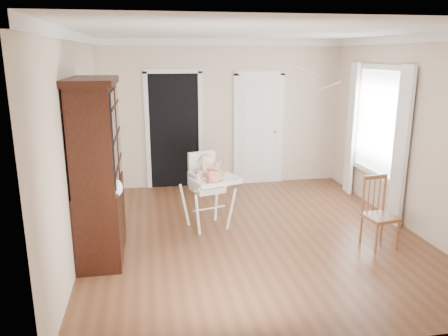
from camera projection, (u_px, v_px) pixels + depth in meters
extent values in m
plane|color=brown|center=(252.00, 234.00, 6.10)|extent=(5.00, 5.00, 0.00)
plane|color=white|center=(256.00, 32.00, 5.42)|extent=(5.00, 5.00, 0.00)
plane|color=beige|center=(222.00, 114.00, 8.14)|extent=(4.50, 0.00, 4.50)
plane|color=beige|center=(77.00, 145.00, 5.38)|extent=(0.00, 5.00, 5.00)
plane|color=beige|center=(410.00, 134.00, 6.13)|extent=(0.00, 5.00, 5.00)
cube|color=black|center=(174.00, 132.00, 8.05)|extent=(0.90, 0.03, 2.10)
cube|color=white|center=(147.00, 132.00, 7.96)|extent=(0.08, 0.05, 2.18)
cube|color=white|center=(201.00, 131.00, 8.13)|extent=(0.08, 0.05, 2.18)
cube|color=white|center=(173.00, 71.00, 7.77)|extent=(1.06, 0.05, 0.08)
cube|color=white|center=(259.00, 130.00, 8.31)|extent=(0.80, 0.05, 2.05)
cube|color=white|center=(236.00, 131.00, 8.25)|extent=(0.08, 0.05, 2.13)
cube|color=white|center=(281.00, 130.00, 8.39)|extent=(0.08, 0.05, 2.13)
sphere|color=gold|center=(275.00, 132.00, 8.34)|extent=(0.06, 0.06, 0.06)
cube|color=white|center=(380.00, 122.00, 6.88)|extent=(0.02, 1.20, 1.60)
cube|color=white|center=(383.00, 67.00, 6.67)|extent=(0.06, 1.36, 0.08)
cube|color=white|center=(401.00, 147.00, 6.19)|extent=(0.08, 0.28, 2.30)
cube|color=white|center=(351.00, 129.00, 7.67)|extent=(0.08, 0.28, 2.30)
cylinder|color=white|center=(198.00, 216.00, 5.95)|extent=(0.11, 0.16, 0.64)
cylinder|color=white|center=(231.00, 210.00, 6.17)|extent=(0.16, 0.11, 0.64)
cylinder|color=white|center=(185.00, 206.00, 6.35)|extent=(0.16, 0.11, 0.64)
cylinder|color=white|center=(216.00, 200.00, 6.58)|extent=(0.11, 0.16, 0.64)
cylinder|color=white|center=(209.00, 208.00, 6.22)|extent=(0.48, 0.17, 0.03)
cube|color=silver|center=(207.00, 188.00, 6.19)|extent=(0.50, 0.49, 0.09)
cube|color=silver|center=(194.00, 181.00, 6.07)|extent=(0.15, 0.36, 0.19)
cube|color=silver|center=(220.00, 178.00, 6.25)|extent=(0.15, 0.36, 0.19)
cube|color=silver|center=(202.00, 168.00, 6.28)|extent=(0.41, 0.18, 0.47)
cube|color=white|center=(215.00, 181.00, 5.92)|extent=(0.70, 0.59, 0.03)
cube|color=white|center=(222.00, 184.00, 5.74)|extent=(0.58, 0.21, 0.04)
ellipsoid|color=beige|center=(206.00, 177.00, 6.18)|extent=(0.26, 0.23, 0.28)
sphere|color=beige|center=(206.00, 162.00, 6.12)|extent=(0.24, 0.24, 0.19)
sphere|color=red|center=(208.00, 174.00, 6.11)|extent=(0.14, 0.14, 0.14)
sphere|color=red|center=(207.00, 167.00, 6.04)|extent=(0.07, 0.07, 0.07)
sphere|color=red|center=(219.00, 162.00, 6.12)|extent=(0.06, 0.06, 0.06)
cylinder|color=silver|center=(215.00, 181.00, 5.88)|extent=(0.25, 0.25, 0.01)
cylinder|color=#E92947|center=(215.00, 177.00, 5.87)|extent=(0.20, 0.20, 0.11)
cylinder|color=#F2E08C|center=(217.00, 174.00, 5.84)|extent=(0.09, 0.09, 0.02)
cylinder|color=#EB90C5|center=(198.00, 177.00, 5.90)|extent=(0.06, 0.06, 0.10)
cylinder|color=#725CA1|center=(198.00, 172.00, 5.89)|extent=(0.07, 0.07, 0.03)
cone|color=#725CA1|center=(198.00, 170.00, 5.88)|extent=(0.02, 0.02, 0.04)
cube|color=black|center=(102.00, 219.00, 5.39)|extent=(0.50, 1.21, 0.91)
cube|color=black|center=(95.00, 135.00, 5.12)|extent=(0.46, 1.21, 1.21)
cube|color=black|center=(115.00, 139.00, 4.88)|extent=(0.02, 0.52, 1.06)
cube|color=black|center=(118.00, 130.00, 5.45)|extent=(0.02, 0.52, 1.06)
cube|color=black|center=(91.00, 81.00, 4.97)|extent=(0.54, 1.29, 0.08)
ellipsoid|color=white|center=(114.00, 188.00, 4.96)|extent=(0.20, 0.16, 0.22)
cube|color=brown|center=(381.00, 217.00, 5.60)|extent=(0.42, 0.42, 0.04)
cylinder|color=brown|center=(376.00, 238.00, 5.45)|extent=(0.03, 0.03, 0.40)
cylinder|color=brown|center=(398.00, 235.00, 5.55)|extent=(0.03, 0.03, 0.40)
cylinder|color=brown|center=(361.00, 229.00, 5.75)|extent=(0.03, 0.03, 0.40)
cylinder|color=brown|center=(382.00, 226.00, 5.85)|extent=(0.03, 0.03, 0.40)
cylinder|color=brown|center=(363.00, 195.00, 5.64)|extent=(0.03, 0.03, 0.52)
cylinder|color=brown|center=(384.00, 193.00, 5.74)|extent=(0.03, 0.03, 0.52)
cube|color=brown|center=(376.00, 177.00, 5.63)|extent=(0.34, 0.08, 0.05)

